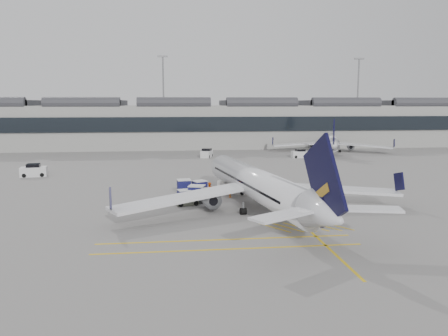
{
  "coord_description": "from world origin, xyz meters",
  "views": [
    {
      "loc": [
        -2.35,
        -45.94,
        11.62
      ],
      "look_at": [
        3.58,
        4.94,
        4.0
      ],
      "focal_mm": 35.0,
      "sensor_mm": 36.0,
      "label": 1
    }
  ],
  "objects": [
    {
      "name": "airliner_main",
      "position": [
        6.78,
        0.21,
        2.77
      ],
      "size": [
        32.01,
        35.24,
        9.42
      ],
      "rotation": [
        0.0,
        0.0,
        0.16
      ],
      "color": "silver",
      "rests_on": "ground"
    },
    {
      "name": "baggage_cart_b",
      "position": [
        -1.08,
        9.44,
        1.04
      ],
      "size": [
        1.99,
        1.7,
        1.93
      ],
      "rotation": [
        0.0,
        0.0,
        0.11
      ],
      "color": "gray",
      "rests_on": "ground"
    },
    {
      "name": "safety_cone_nose",
      "position": [
        9.76,
        21.72,
        0.24
      ],
      "size": [
        0.34,
        0.34,
        0.48
      ],
      "primitive_type": "cone",
      "color": "#F24C0A",
      "rests_on": "ground"
    },
    {
      "name": "airliner_far",
      "position": [
        35.69,
        55.64,
        2.45
      ],
      "size": [
        27.18,
        30.15,
        8.32
      ],
      "rotation": [
        0.0,
        0.0,
        -0.33
      ],
      "color": "silver",
      "rests_on": "ground"
    },
    {
      "name": "terminal",
      "position": [
        0.0,
        71.93,
        6.14
      ],
      "size": [
        200.0,
        20.45,
        12.4
      ],
      "color": "#9E9E99",
      "rests_on": "ground"
    },
    {
      "name": "pushback_tug",
      "position": [
        -0.92,
        3.34,
        0.62
      ],
      "size": [
        2.77,
        2.03,
        1.4
      ],
      "rotation": [
        0.0,
        0.0,
        0.22
      ],
      "color": "#5A5D4F",
      "rests_on": "ground"
    },
    {
      "name": "baggage_cart_d",
      "position": [
        0.91,
        8.97,
        0.97
      ],
      "size": [
        2.18,
        2.05,
        1.81
      ],
      "rotation": [
        0.0,
        0.0,
        0.48
      ],
      "color": "gray",
      "rests_on": "ground"
    },
    {
      "name": "baggage_cart_c",
      "position": [
        -1.2,
        4.48,
        0.85
      ],
      "size": [
        1.78,
        1.59,
        1.58
      ],
      "rotation": [
        0.0,
        0.0,
        0.27
      ],
      "color": "gray",
      "rests_on": "ground"
    },
    {
      "name": "baggage_cart_a",
      "position": [
        0.3,
        4.7,
        1.08
      ],
      "size": [
        2.3,
        2.08,
        2.02
      ],
      "rotation": [
        0.0,
        0.0,
        -0.3
      ],
      "color": "gray",
      "rests_on": "ground"
    },
    {
      "name": "ground",
      "position": [
        0.0,
        0.0,
        0.0
      ],
      "size": [
        220.0,
        220.0,
        0.0
      ],
      "primitive_type": "plane",
      "color": "gray",
      "rests_on": "ground"
    },
    {
      "name": "ramp_agent_b",
      "position": [
        1.96,
        6.87,
        0.97
      ],
      "size": [
        1.05,
        0.88,
        1.95
      ],
      "primitive_type": "imported",
      "rotation": [
        0.0,
        0.0,
        3.3
      ],
      "color": "#F45F0C",
      "rests_on": "ground"
    },
    {
      "name": "service_van_mid",
      "position": [
        4.81,
        47.79,
        0.86
      ],
      "size": [
        3.05,
        4.18,
        1.93
      ],
      "rotation": [
        0.0,
        0.0,
        1.22
      ],
      "color": "silver",
      "rests_on": "ground"
    },
    {
      "name": "apron_markings",
      "position": [
        10.0,
        10.0,
        0.01
      ],
      "size": [
        0.25,
        60.0,
        0.01
      ],
      "primitive_type": "cube",
      "color": "gold",
      "rests_on": "ground"
    },
    {
      "name": "light_masts",
      "position": [
        -1.67,
        86.0,
        14.49
      ],
      "size": [
        113.0,
        0.6,
        25.45
      ],
      "color": "slate",
      "rests_on": "ground"
    },
    {
      "name": "ramp_agent_a",
      "position": [
        4.58,
        6.8,
        0.94
      ],
      "size": [
        0.72,
        0.82,
        1.88
      ],
      "primitive_type": "imported",
      "rotation": [
        0.0,
        0.0,
        1.08
      ],
      "color": "orange",
      "rests_on": "ground"
    },
    {
      "name": "service_van_left",
      "position": [
        -24.65,
        26.1,
        0.91
      ],
      "size": [
        4.21,
        2.55,
        2.03
      ],
      "rotation": [
        0.0,
        0.0,
        0.15
      ],
      "color": "silver",
      "rests_on": "ground"
    },
    {
      "name": "service_van_right",
      "position": [
        24.74,
        44.69,
        0.85
      ],
      "size": [
        3.73,
        1.96,
        1.89
      ],
      "rotation": [
        0.0,
        0.0,
        0.03
      ],
      "color": "silver",
      "rests_on": "ground"
    },
    {
      "name": "belt_loader",
      "position": [
        4.96,
        9.31,
        0.62
      ],
      "size": [
        5.36,
        3.17,
        2.13
      ],
      "rotation": [
        0.0,
        0.0,
        -0.36
      ],
      "color": "beige",
      "rests_on": "ground"
    },
    {
      "name": "safety_cone_engine",
      "position": [
        15.49,
        8.5,
        0.24
      ],
      "size": [
        0.35,
        0.35,
        0.48
      ],
      "primitive_type": "cone",
      "color": "#F24C0A",
      "rests_on": "ground"
    }
  ]
}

